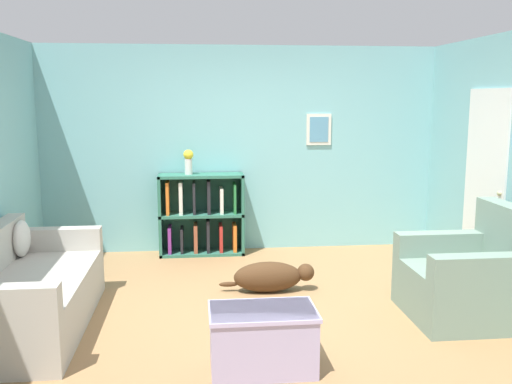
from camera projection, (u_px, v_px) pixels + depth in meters
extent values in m
plane|color=#997047|center=(261.00, 310.00, 5.31)|extent=(14.00, 14.00, 0.00)
cube|color=#7AB7BC|center=(241.00, 149.00, 7.30)|extent=(5.60, 0.10, 2.60)
cube|color=silver|center=(319.00, 129.00, 7.31)|extent=(0.32, 0.02, 0.40)
cube|color=#568EAD|center=(319.00, 129.00, 7.29)|extent=(0.24, 0.01, 0.32)
cube|color=white|center=(484.00, 186.00, 6.09)|extent=(0.02, 0.84, 2.05)
sphere|color=tan|center=(499.00, 193.00, 5.74)|extent=(0.05, 0.05, 0.05)
cube|color=#ADA89E|center=(32.00, 303.00, 4.86)|extent=(0.91, 1.94, 0.45)
cube|color=#ADA89E|center=(55.00, 239.00, 5.68)|extent=(0.91, 0.16, 0.22)
ellipsoid|color=beige|center=(22.00, 239.00, 5.44)|extent=(0.14, 0.35, 0.35)
cube|color=#2D6B56|center=(160.00, 215.00, 7.09)|extent=(0.04, 0.35, 1.02)
cube|color=#2D6B56|center=(242.00, 213.00, 7.19)|extent=(0.04, 0.35, 1.02)
cube|color=#2D6B56|center=(201.00, 212.00, 7.30)|extent=(1.05, 0.02, 1.02)
cube|color=#2D6B56|center=(202.00, 252.00, 7.22)|extent=(1.05, 0.35, 0.04)
cube|color=#2D6B56|center=(202.00, 214.00, 7.14)|extent=(1.05, 0.35, 0.04)
cube|color=#2D6B56|center=(201.00, 176.00, 7.06)|extent=(1.05, 0.35, 0.04)
cube|color=#7A2D84|center=(170.00, 240.00, 7.14)|extent=(0.04, 0.26, 0.35)
cube|color=orange|center=(168.00, 198.00, 7.05)|extent=(0.04, 0.26, 0.41)
cube|color=black|center=(182.00, 240.00, 7.16)|extent=(0.03, 0.26, 0.33)
cube|color=silver|center=(181.00, 198.00, 7.07)|extent=(0.04, 0.26, 0.40)
cube|color=brown|center=(196.00, 238.00, 7.17)|extent=(0.05, 0.26, 0.37)
cube|color=black|center=(194.00, 198.00, 7.08)|extent=(0.03, 0.26, 0.40)
cube|color=black|center=(208.00, 236.00, 7.18)|extent=(0.04, 0.26, 0.42)
cube|color=black|center=(209.00, 197.00, 7.10)|extent=(0.04, 0.26, 0.41)
cube|color=#B22823|center=(221.00, 238.00, 7.20)|extent=(0.04, 0.26, 0.36)
cube|color=silver|center=(221.00, 200.00, 7.13)|extent=(0.04, 0.26, 0.32)
cube|color=orange|center=(234.00, 238.00, 7.22)|extent=(0.04, 0.26, 0.36)
cube|color=#287A3D|center=(234.00, 198.00, 7.14)|extent=(0.03, 0.26, 0.37)
cube|color=gray|center=(464.00, 292.00, 5.11)|extent=(1.00, 0.98, 0.47)
cube|color=gray|center=(511.00, 236.00, 5.07)|extent=(0.18, 0.98, 0.54)
cube|color=gray|center=(489.00, 268.00, 4.66)|extent=(1.00, 0.18, 0.22)
cube|color=gray|center=(447.00, 243.00, 5.45)|extent=(1.00, 0.18, 0.22)
cube|color=#ADA3CC|center=(263.00, 339.00, 4.12)|extent=(0.75, 0.45, 0.46)
cube|color=#BBB0DC|center=(263.00, 311.00, 4.08)|extent=(0.77, 0.47, 0.03)
ellipsoid|color=#472D19|center=(268.00, 277.00, 5.79)|extent=(0.69, 0.28, 0.31)
sphere|color=#472D19|center=(306.00, 272.00, 5.82)|extent=(0.18, 0.18, 0.18)
ellipsoid|color=#472D19|center=(229.00, 284.00, 5.80)|extent=(0.20, 0.05, 0.05)
cylinder|color=silver|center=(189.00, 167.00, 7.02)|extent=(0.09, 0.09, 0.19)
sphere|color=yellow|center=(188.00, 155.00, 7.00)|extent=(0.12, 0.12, 0.12)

